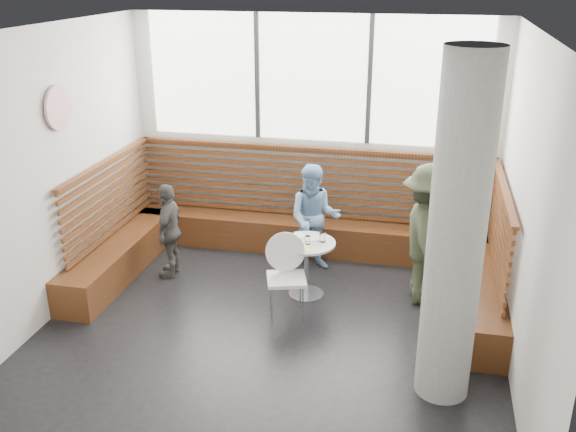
% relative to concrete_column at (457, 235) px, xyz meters
% --- Properties ---
extents(room, '(5.00, 5.00, 3.20)m').
position_rel_concrete_column_xyz_m(room, '(-1.85, 0.60, 0.00)').
color(room, silver).
rests_on(room, ground).
extents(booth, '(5.00, 2.50, 1.44)m').
position_rel_concrete_column_xyz_m(booth, '(-1.85, 2.37, -1.19)').
color(booth, '#4A2812').
rests_on(booth, ground).
extents(concrete_column, '(0.50, 0.50, 3.20)m').
position_rel_concrete_column_xyz_m(concrete_column, '(0.00, 0.00, 0.00)').
color(concrete_column, gray).
rests_on(concrete_column, ground).
extents(wall_art, '(0.03, 0.50, 0.50)m').
position_rel_concrete_column_xyz_m(wall_art, '(-4.31, 1.00, 0.70)').
color(wall_art, white).
rests_on(wall_art, room).
extents(cafe_table, '(0.69, 0.69, 0.71)m').
position_rel_concrete_column_xyz_m(cafe_table, '(-1.61, 1.56, -1.09)').
color(cafe_table, silver).
rests_on(cafe_table, ground).
extents(cafe_chair, '(0.45, 0.44, 0.95)m').
position_rel_concrete_column_xyz_m(cafe_chair, '(-1.74, 1.10, -1.04)').
color(cafe_chair, white).
rests_on(cafe_chair, ground).
extents(adult_man, '(0.79, 1.18, 1.69)m').
position_rel_concrete_column_xyz_m(adult_man, '(-0.23, 1.74, -0.75)').
color(adult_man, '#363E29').
rests_on(adult_man, ground).
extents(child_back, '(0.75, 0.62, 1.42)m').
position_rel_concrete_column_xyz_m(child_back, '(-1.66, 2.33, -0.89)').
color(child_back, '#7DAAD8').
rests_on(child_back, ground).
extents(child_left, '(0.36, 0.75, 1.24)m').
position_rel_concrete_column_xyz_m(child_left, '(-3.43, 1.74, -0.98)').
color(child_left, '#514F49').
rests_on(child_left, ground).
extents(plate_near, '(0.18, 0.18, 0.01)m').
position_rel_concrete_column_xyz_m(plate_near, '(-1.75, 1.70, -0.89)').
color(plate_near, white).
rests_on(plate_near, cafe_table).
extents(plate_far, '(0.19, 0.19, 0.01)m').
position_rel_concrete_column_xyz_m(plate_far, '(-1.56, 1.67, -0.89)').
color(plate_far, white).
rests_on(plate_far, cafe_table).
extents(glass_left, '(0.08, 0.08, 0.12)m').
position_rel_concrete_column_xyz_m(glass_left, '(-1.80, 1.52, -0.84)').
color(glass_left, white).
rests_on(glass_left, cafe_table).
extents(glass_mid, '(0.06, 0.06, 0.10)m').
position_rel_concrete_column_xyz_m(glass_mid, '(-1.59, 1.51, -0.84)').
color(glass_mid, white).
rests_on(glass_mid, cafe_table).
extents(glass_right, '(0.08, 0.08, 0.12)m').
position_rel_concrete_column_xyz_m(glass_right, '(-1.43, 1.61, -0.83)').
color(glass_right, white).
rests_on(glass_right, cafe_table).
extents(menu_card, '(0.22, 0.17, 0.00)m').
position_rel_concrete_column_xyz_m(menu_card, '(-1.58, 1.35, -0.89)').
color(menu_card, '#A5C64C').
rests_on(menu_card, cafe_table).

